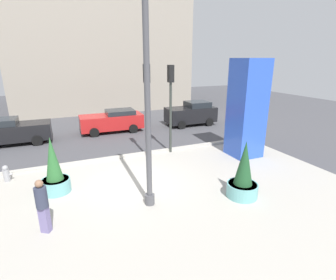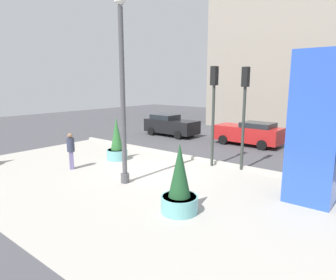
{
  "view_description": "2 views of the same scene",
  "coord_description": "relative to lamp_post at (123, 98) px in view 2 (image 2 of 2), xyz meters",
  "views": [
    {
      "loc": [
        -2.59,
        -9.99,
        5.2
      ],
      "look_at": [
        1.66,
        -0.12,
        1.81
      ],
      "focal_mm": 27.78,
      "sensor_mm": 36.0,
      "label": 1
    },
    {
      "loc": [
        8.98,
        -9.98,
        4.13
      ],
      "look_at": [
        1.07,
        -0.14,
        1.68
      ],
      "focal_mm": 31.42,
      "sensor_mm": 36.0,
      "label": 2
    }
  ],
  "objects": [
    {
      "name": "fire_hydrant",
      "position": [
        -5.15,
        4.29,
        -3.19
      ],
      "size": [
        0.36,
        0.26,
        0.75
      ],
      "color": "#99999E",
      "rests_on": "ground_plane"
    },
    {
      "name": "pedestrian_on_sidewalk",
      "position": [
        -3.52,
        -0.24,
        -2.56
      ],
      "size": [
        0.5,
        0.5,
        1.78
      ],
      "color": "slate",
      "rests_on": "ground_plane"
    },
    {
      "name": "car_far_lane",
      "position": [
        -5.57,
        10.14,
        -2.72
      ],
      "size": [
        4.43,
        2.08,
        1.66
      ],
      "color": "black",
      "rests_on": "ground_plane"
    },
    {
      "name": "ground_plane",
      "position": [
        -0.16,
        5.89,
        -3.56
      ],
      "size": [
        60.0,
        60.0,
        0.0
      ],
      "primitive_type": "plane",
      "color": "#47474C"
    },
    {
      "name": "traffic_light_far_side",
      "position": [
        1.53,
        4.54,
        -0.25
      ],
      "size": [
        0.28,
        0.42,
        4.93
      ],
      "color": "#333833",
      "rests_on": "ground_plane"
    },
    {
      "name": "lamp_post",
      "position": [
        0.0,
        0.0,
        0.0
      ],
      "size": [
        0.44,
        0.44,
        7.29
      ],
      "color": "#4C4C51",
      "rests_on": "ground_plane"
    },
    {
      "name": "plaza_pavement",
      "position": [
        -0.16,
        -0.11,
        -3.56
      ],
      "size": [
        18.0,
        10.0,
        0.02
      ],
      "primitive_type": "cube",
      "color": "#ADA89E",
      "rests_on": "ground_plane"
    },
    {
      "name": "potted_plant_near_left",
      "position": [
        3.51,
        -0.89,
        -2.69
      ],
      "size": [
        1.2,
        1.2,
        2.29
      ],
      "color": "#6BB2B2",
      "rests_on": "ground_plane"
    },
    {
      "name": "potted_plant_mid_plaza",
      "position": [
        -3.17,
        2.37,
        -2.68
      ],
      "size": [
        1.12,
        1.12,
        2.33
      ],
      "color": "#6BB2B2",
      "rests_on": "ground_plane"
    },
    {
      "name": "car_curb_east",
      "position": [
        0.85,
        10.57,
        -2.74
      ],
      "size": [
        4.48,
        2.12,
        1.59
      ],
      "color": "red",
      "rests_on": "ground_plane"
    },
    {
      "name": "art_pillar_blue",
      "position": [
        6.55,
        2.85,
        -0.96
      ],
      "size": [
        1.56,
        1.56,
        5.21
      ],
      "primitive_type": "cube",
      "color": "blue",
      "rests_on": "ground_plane"
    },
    {
      "name": "traffic_light_corner",
      "position": [
        2.98,
        4.86,
        -0.29
      ],
      "size": [
        0.28,
        0.42,
        4.87
      ],
      "color": "#333833",
      "rests_on": "ground_plane"
    },
    {
      "name": "curb_strip",
      "position": [
        -0.16,
        5.01,
        -3.48
      ],
      "size": [
        18.0,
        0.24,
        0.16
      ],
      "primitive_type": "cube",
      "color": "#B7B2A8",
      "rests_on": "ground_plane"
    }
  ]
}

